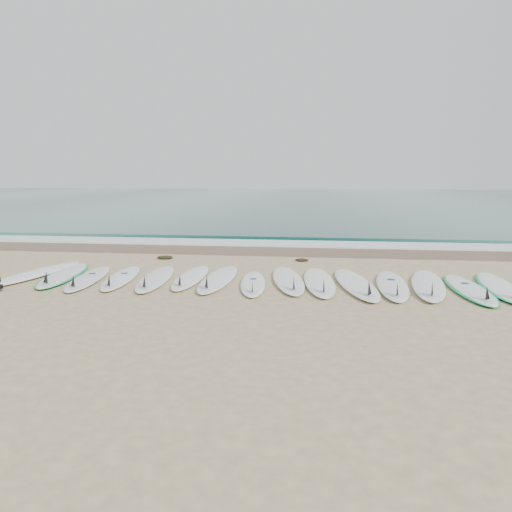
# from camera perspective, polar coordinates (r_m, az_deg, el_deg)

# --- Properties ---
(ground) EXTENTS (120.00, 120.00, 0.00)m
(ground) POSITION_cam_1_polar(r_m,az_deg,el_deg) (9.76, -0.39, -3.11)
(ground) COLOR tan
(ocean) EXTENTS (120.00, 55.00, 0.03)m
(ocean) POSITION_cam_1_polar(r_m,az_deg,el_deg) (42.02, 5.75, 6.48)
(ocean) COLOR #255E55
(ocean) RESTS_ON ground
(wet_sand_band) EXTENTS (120.00, 1.80, 0.01)m
(wet_sand_band) POSITION_cam_1_polar(r_m,az_deg,el_deg) (13.77, 1.95, 0.58)
(wet_sand_band) COLOR brown
(wet_sand_band) RESTS_ON ground
(foam_band) EXTENTS (120.00, 1.40, 0.04)m
(foam_band) POSITION_cam_1_polar(r_m,az_deg,el_deg) (15.15, 2.47, 1.43)
(foam_band) COLOR silver
(foam_band) RESTS_ON ground
(wave_crest) EXTENTS (120.00, 1.00, 0.10)m
(wave_crest) POSITION_cam_1_polar(r_m,az_deg,el_deg) (16.62, 2.93, 2.24)
(wave_crest) COLOR #255E55
(wave_crest) RESTS_ON ground
(surfboard_0) EXTENTS (0.98, 2.92, 0.37)m
(surfboard_0) POSITION_cam_1_polar(r_m,az_deg,el_deg) (11.35, -24.09, -1.85)
(surfboard_0) COLOR white
(surfboard_0) RESTS_ON ground
(surfboard_1) EXTENTS (1.09, 2.73, 0.34)m
(surfboard_1) POSITION_cam_1_polar(r_m,az_deg,el_deg) (11.03, -21.17, -2.03)
(surfboard_1) COLOR silver
(surfboard_1) RESTS_ON ground
(surfboard_2) EXTENTS (0.94, 2.59, 0.32)m
(surfboard_2) POSITION_cam_1_polar(r_m,az_deg,el_deg) (10.50, -18.69, -2.42)
(surfboard_2) COLOR silver
(surfboard_2) RESTS_ON ground
(surfboard_3) EXTENTS (0.88, 2.52, 0.32)m
(surfboard_3) POSITION_cam_1_polar(r_m,az_deg,el_deg) (10.35, -15.22, -2.42)
(surfboard_3) COLOR white
(surfboard_3) RESTS_ON ground
(surfboard_4) EXTENTS (0.85, 2.68, 0.34)m
(surfboard_4) POSITION_cam_1_polar(r_m,az_deg,el_deg) (10.13, -11.46, -2.51)
(surfboard_4) COLOR white
(surfboard_4) RESTS_ON ground
(surfboard_5) EXTENTS (0.60, 2.52, 0.32)m
(surfboard_5) POSITION_cam_1_polar(r_m,az_deg,el_deg) (10.12, -7.51, -2.43)
(surfboard_5) COLOR white
(surfboard_5) RESTS_ON ground
(surfboard_6) EXTENTS (0.59, 2.75, 0.35)m
(surfboard_6) POSITION_cam_1_polar(r_m,az_deg,el_deg) (9.91, -4.39, -2.60)
(surfboard_6) COLOR white
(surfboard_6) RESTS_ON ground
(surfboard_7) EXTENTS (0.75, 2.33, 0.29)m
(surfboard_7) POSITION_cam_1_polar(r_m,az_deg,el_deg) (9.50, -0.34, -3.15)
(surfboard_7) COLOR white
(surfboard_7) RESTS_ON ground
(surfboard_8) EXTENTS (1.02, 2.79, 0.35)m
(surfboard_8) POSITION_cam_1_polar(r_m,az_deg,el_deg) (9.79, 3.72, -2.73)
(surfboard_8) COLOR white
(surfboard_8) RESTS_ON ground
(surfboard_9) EXTENTS (0.80, 2.80, 0.35)m
(surfboard_9) POSITION_cam_1_polar(r_m,az_deg,el_deg) (9.69, 7.25, -2.92)
(surfboard_9) COLOR white
(surfboard_9) RESTS_ON ground
(surfboard_10) EXTENTS (1.03, 2.94, 0.37)m
(surfboard_10) POSITION_cam_1_polar(r_m,az_deg,el_deg) (9.59, 11.39, -3.14)
(surfboard_10) COLOR white
(surfboard_10) RESTS_ON ground
(surfboard_11) EXTENTS (0.70, 2.73, 0.35)m
(surfboard_11) POSITION_cam_1_polar(r_m,az_deg,el_deg) (9.66, 15.32, -3.22)
(surfboard_11) COLOR white
(surfboard_11) RESTS_ON ground
(surfboard_12) EXTENTS (0.99, 2.93, 0.37)m
(surfboard_12) POSITION_cam_1_polar(r_m,az_deg,el_deg) (9.89, 19.08, -3.10)
(surfboard_12) COLOR white
(surfboard_12) RESTS_ON ground
(surfboard_13) EXTENTS (0.67, 2.62, 0.33)m
(surfboard_13) POSITION_cam_1_polar(r_m,az_deg,el_deg) (9.86, 23.23, -3.48)
(surfboard_13) COLOR white
(surfboard_13) RESTS_ON ground
(surfboard_14) EXTENTS (0.88, 2.75, 0.34)m
(surfboard_14) POSITION_cam_1_polar(r_m,az_deg,el_deg) (10.27, 26.11, -3.17)
(surfboard_14) COLOR white
(surfboard_14) RESTS_ON ground
(seaweed_near) EXTENTS (0.41, 0.32, 0.08)m
(seaweed_near) POSITION_cam_1_polar(r_m,az_deg,el_deg) (12.73, -10.35, -0.14)
(seaweed_near) COLOR black
(seaweed_near) RESTS_ON ground
(seaweed_far) EXTENTS (0.33, 0.26, 0.06)m
(seaweed_far) POSITION_cam_1_polar(r_m,az_deg,el_deg) (12.25, 5.27, -0.43)
(seaweed_far) COLOR black
(seaweed_far) RESTS_ON ground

